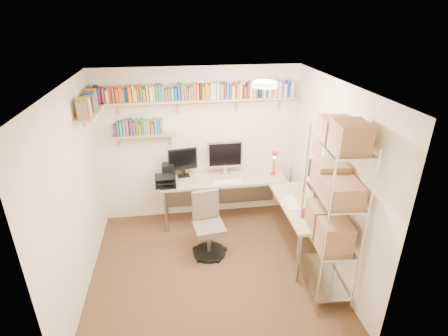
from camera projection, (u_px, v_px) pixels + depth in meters
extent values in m
plane|color=#432F1C|center=(211.00, 267.00, 4.84)|extent=(3.20, 3.20, 0.00)
cube|color=#F5E8C7|center=(199.00, 145.00, 5.67)|extent=(3.20, 0.04, 2.50)
cube|color=#F5E8C7|center=(74.00, 197.00, 4.10)|extent=(0.04, 3.00, 2.50)
cube|color=#F5E8C7|center=(332.00, 179.00, 4.53)|extent=(0.04, 3.00, 2.50)
cube|color=#F5E8C7|center=(228.00, 269.00, 2.97)|extent=(3.20, 0.04, 2.50)
cube|color=white|center=(207.00, 86.00, 3.80)|extent=(3.20, 3.00, 0.04)
cube|color=white|center=(317.00, 143.00, 4.90)|extent=(0.01, 0.30, 0.42)
cube|color=white|center=(328.00, 157.00, 4.56)|extent=(0.01, 0.28, 0.38)
cylinder|color=#FFEAC6|center=(265.00, 84.00, 4.09)|extent=(0.30, 0.30, 0.06)
cube|color=tan|center=(198.00, 100.00, 5.23)|extent=(3.05, 0.25, 0.03)
cube|color=tan|center=(91.00, 111.00, 4.66)|extent=(0.25, 1.00, 0.03)
cube|color=tan|center=(144.00, 135.00, 5.36)|extent=(0.95, 0.20, 0.02)
cube|color=tan|center=(117.00, 106.00, 5.16)|extent=(0.03, 0.20, 0.20)
cube|color=tan|center=(178.00, 104.00, 5.28)|extent=(0.03, 0.20, 0.20)
cube|color=tan|center=(237.00, 102.00, 5.40)|extent=(0.03, 0.20, 0.20)
cube|color=tan|center=(280.00, 101.00, 5.50)|extent=(0.03, 0.20, 0.20)
cube|color=black|center=(96.00, 94.00, 4.98)|extent=(0.04, 0.12, 0.24)
cube|color=#591C6A|center=(100.00, 95.00, 5.00)|extent=(0.04, 0.11, 0.22)
cube|color=red|center=(104.00, 95.00, 5.01)|extent=(0.03, 0.14, 0.20)
cube|color=beige|center=(108.00, 96.00, 5.02)|extent=(0.04, 0.15, 0.18)
cube|color=red|center=(111.00, 94.00, 5.01)|extent=(0.03, 0.11, 0.23)
cube|color=#776556|center=(114.00, 95.00, 5.02)|extent=(0.03, 0.15, 0.20)
cube|color=red|center=(117.00, 95.00, 5.03)|extent=(0.04, 0.14, 0.20)
cube|color=orange|center=(120.00, 94.00, 5.03)|extent=(0.03, 0.11, 0.21)
cube|color=teal|center=(123.00, 95.00, 5.05)|extent=(0.04, 0.11, 0.18)
cube|color=black|center=(127.00, 95.00, 5.05)|extent=(0.04, 0.14, 0.19)
cube|color=orange|center=(130.00, 94.00, 5.05)|extent=(0.04, 0.12, 0.21)
cube|color=gold|center=(133.00, 93.00, 5.05)|extent=(0.02, 0.12, 0.24)
cube|color=gold|center=(136.00, 95.00, 5.07)|extent=(0.04, 0.12, 0.19)
cube|color=red|center=(139.00, 93.00, 5.07)|extent=(0.02, 0.13, 0.22)
cube|color=#26743E|center=(141.00, 93.00, 5.07)|extent=(0.03, 0.15, 0.23)
cube|color=#776556|center=(144.00, 95.00, 5.09)|extent=(0.04, 0.12, 0.18)
cube|color=gold|center=(148.00, 93.00, 5.08)|extent=(0.03, 0.15, 0.22)
cube|color=beige|center=(151.00, 94.00, 5.09)|extent=(0.04, 0.14, 0.20)
cube|color=beige|center=(154.00, 93.00, 5.10)|extent=(0.02, 0.11, 0.21)
cube|color=#26743E|center=(157.00, 93.00, 5.10)|extent=(0.04, 0.13, 0.23)
cube|color=#26743E|center=(160.00, 92.00, 5.10)|extent=(0.04, 0.15, 0.24)
cube|color=teal|center=(163.00, 93.00, 5.12)|extent=(0.04, 0.12, 0.22)
cube|color=red|center=(166.00, 94.00, 5.13)|extent=(0.04, 0.14, 0.17)
cube|color=#26743E|center=(169.00, 94.00, 5.14)|extent=(0.04, 0.12, 0.18)
cube|color=gold|center=(172.00, 94.00, 5.14)|extent=(0.03, 0.14, 0.18)
cube|color=navy|center=(176.00, 94.00, 5.15)|extent=(0.04, 0.14, 0.18)
cube|color=navy|center=(179.00, 91.00, 5.14)|extent=(0.04, 0.12, 0.25)
cube|color=#776556|center=(182.00, 92.00, 5.15)|extent=(0.03, 0.14, 0.23)
cube|color=#776556|center=(185.00, 92.00, 5.16)|extent=(0.03, 0.14, 0.22)
cube|color=red|center=(188.00, 94.00, 5.17)|extent=(0.02, 0.14, 0.17)
cube|color=teal|center=(190.00, 93.00, 5.17)|extent=(0.03, 0.13, 0.18)
cube|color=teal|center=(192.00, 93.00, 5.18)|extent=(0.03, 0.12, 0.20)
cube|color=red|center=(195.00, 91.00, 5.17)|extent=(0.04, 0.12, 0.24)
cube|color=orange|center=(198.00, 92.00, 5.18)|extent=(0.03, 0.13, 0.22)
cube|color=black|center=(201.00, 91.00, 5.19)|extent=(0.03, 0.14, 0.22)
cube|color=orange|center=(203.00, 92.00, 5.20)|extent=(0.03, 0.12, 0.19)
cube|color=orange|center=(206.00, 91.00, 5.20)|extent=(0.04, 0.13, 0.23)
cube|color=#776556|center=(209.00, 92.00, 5.21)|extent=(0.04, 0.14, 0.21)
cube|color=beige|center=(212.00, 91.00, 5.21)|extent=(0.03, 0.15, 0.23)
cube|color=beige|center=(214.00, 91.00, 5.21)|extent=(0.03, 0.12, 0.24)
cube|color=beige|center=(217.00, 90.00, 5.22)|extent=(0.04, 0.15, 0.24)
cube|color=teal|center=(220.00, 91.00, 5.23)|extent=(0.03, 0.15, 0.22)
cube|color=orange|center=(222.00, 91.00, 5.23)|extent=(0.03, 0.12, 0.21)
cube|color=#591C6A|center=(225.00, 90.00, 5.23)|extent=(0.03, 0.11, 0.24)
cube|color=teal|center=(227.00, 91.00, 5.24)|extent=(0.03, 0.13, 0.22)
cube|color=navy|center=(230.00, 91.00, 5.25)|extent=(0.03, 0.14, 0.20)
cube|color=gold|center=(233.00, 92.00, 5.26)|extent=(0.04, 0.14, 0.18)
cube|color=red|center=(235.00, 90.00, 5.26)|extent=(0.02, 0.11, 0.23)
cube|color=#776556|center=(237.00, 91.00, 5.26)|extent=(0.04, 0.14, 0.21)
cube|color=gold|center=(240.00, 89.00, 5.26)|extent=(0.04, 0.12, 0.24)
cube|color=black|center=(243.00, 91.00, 5.28)|extent=(0.02, 0.14, 0.19)
cube|color=red|center=(245.00, 92.00, 5.29)|extent=(0.03, 0.13, 0.17)
cube|color=#591C6A|center=(248.00, 90.00, 5.28)|extent=(0.04, 0.15, 0.22)
cube|color=beige|center=(250.00, 89.00, 5.28)|extent=(0.04, 0.15, 0.24)
cube|color=orange|center=(253.00, 90.00, 5.29)|extent=(0.04, 0.15, 0.23)
cube|color=navy|center=(256.00, 91.00, 5.31)|extent=(0.03, 0.11, 0.18)
cube|color=black|center=(259.00, 89.00, 5.30)|extent=(0.04, 0.14, 0.25)
cube|color=#776556|center=(262.00, 90.00, 5.32)|extent=(0.02, 0.14, 0.21)
cube|color=beige|center=(264.00, 90.00, 5.32)|extent=(0.03, 0.14, 0.22)
cube|color=navy|center=(267.00, 90.00, 5.33)|extent=(0.03, 0.12, 0.21)
cube|color=beige|center=(269.00, 89.00, 5.33)|extent=(0.03, 0.15, 0.23)
cube|color=red|center=(272.00, 90.00, 5.34)|extent=(0.04, 0.14, 0.21)
cube|color=beige|center=(274.00, 88.00, 5.33)|extent=(0.03, 0.14, 0.24)
cube|color=orange|center=(276.00, 89.00, 5.35)|extent=(0.03, 0.13, 0.21)
cube|color=beige|center=(279.00, 89.00, 5.35)|extent=(0.04, 0.15, 0.23)
cube|color=teal|center=(281.00, 89.00, 5.36)|extent=(0.02, 0.11, 0.21)
cube|color=beige|center=(284.00, 90.00, 5.37)|extent=(0.04, 0.13, 0.19)
cube|color=navy|center=(287.00, 88.00, 5.36)|extent=(0.03, 0.11, 0.24)
cube|color=teal|center=(289.00, 89.00, 5.37)|extent=(0.02, 0.14, 0.21)
cube|color=beige|center=(292.00, 89.00, 5.38)|extent=(0.04, 0.12, 0.22)
cube|color=#776556|center=(82.00, 110.00, 4.21)|extent=(0.12, 0.03, 0.23)
cube|color=red|center=(83.00, 110.00, 4.25)|extent=(0.15, 0.04, 0.21)
cube|color=gold|center=(83.00, 108.00, 4.29)|extent=(0.15, 0.04, 0.24)
cube|color=teal|center=(84.00, 107.00, 4.33)|extent=(0.14, 0.04, 0.25)
cube|color=teal|center=(85.00, 107.00, 4.38)|extent=(0.13, 0.04, 0.22)
cube|color=gold|center=(86.00, 105.00, 4.41)|extent=(0.11, 0.03, 0.23)
cube|color=beige|center=(87.00, 106.00, 4.45)|extent=(0.11, 0.03, 0.20)
cube|color=black|center=(87.00, 105.00, 4.50)|extent=(0.14, 0.04, 0.20)
cube|color=#776556|center=(88.00, 104.00, 4.53)|extent=(0.11, 0.03, 0.21)
cube|color=red|center=(89.00, 104.00, 4.57)|extent=(0.12, 0.04, 0.20)
cube|color=#776556|center=(89.00, 103.00, 4.61)|extent=(0.13, 0.03, 0.20)
cube|color=navy|center=(90.00, 100.00, 4.63)|extent=(0.12, 0.03, 0.25)
cube|color=teal|center=(90.00, 102.00, 4.67)|extent=(0.14, 0.02, 0.20)
cube|color=beige|center=(91.00, 102.00, 4.70)|extent=(0.11, 0.03, 0.18)
cube|color=teal|center=(91.00, 100.00, 4.72)|extent=(0.12, 0.03, 0.22)
cube|color=orange|center=(92.00, 98.00, 4.75)|extent=(0.14, 0.04, 0.25)
cube|color=#591C6A|center=(93.00, 99.00, 4.81)|extent=(0.13, 0.03, 0.19)
cube|color=black|center=(93.00, 98.00, 4.84)|extent=(0.12, 0.02, 0.21)
cube|color=#591C6A|center=(93.00, 98.00, 4.87)|extent=(0.14, 0.03, 0.21)
cube|color=navy|center=(94.00, 96.00, 4.91)|extent=(0.14, 0.03, 0.22)
cube|color=navy|center=(95.00, 96.00, 4.95)|extent=(0.13, 0.03, 0.20)
cube|color=#591C6A|center=(95.00, 96.00, 4.99)|extent=(0.11, 0.03, 0.20)
cube|color=#591C6A|center=(116.00, 130.00, 5.26)|extent=(0.04, 0.15, 0.18)
cube|color=#26743E|center=(118.00, 129.00, 5.26)|extent=(0.03, 0.13, 0.22)
cube|color=teal|center=(121.00, 128.00, 5.26)|extent=(0.04, 0.14, 0.22)
cube|color=teal|center=(124.00, 128.00, 5.27)|extent=(0.03, 0.14, 0.24)
cube|color=red|center=(128.00, 127.00, 5.27)|extent=(0.04, 0.12, 0.25)
cube|color=navy|center=(131.00, 127.00, 5.28)|extent=(0.04, 0.14, 0.25)
cube|color=red|center=(134.00, 128.00, 5.29)|extent=(0.03, 0.11, 0.21)
cube|color=#26743E|center=(137.00, 127.00, 5.29)|extent=(0.03, 0.12, 0.24)
cube|color=orange|center=(140.00, 129.00, 5.31)|extent=(0.03, 0.11, 0.17)
cube|color=#26743E|center=(142.00, 127.00, 5.30)|extent=(0.03, 0.12, 0.25)
cube|color=teal|center=(145.00, 127.00, 5.31)|extent=(0.04, 0.13, 0.23)
cube|color=orange|center=(149.00, 127.00, 5.32)|extent=(0.04, 0.13, 0.22)
cube|color=#776556|center=(152.00, 128.00, 5.34)|extent=(0.04, 0.12, 0.17)
cube|color=teal|center=(156.00, 126.00, 5.33)|extent=(0.04, 0.12, 0.25)
cube|color=teal|center=(159.00, 127.00, 5.34)|extent=(0.03, 0.14, 0.22)
cube|color=#776556|center=(162.00, 126.00, 5.34)|extent=(0.03, 0.15, 0.23)
cube|color=tan|center=(223.00, 178.00, 5.67)|extent=(2.00, 0.63, 0.04)
cube|color=tan|center=(304.00, 206.00, 4.88)|extent=(0.63, 1.37, 0.04)
cylinder|color=gray|center=(166.00, 212.00, 5.46)|extent=(0.04, 0.04, 0.74)
cylinder|color=gray|center=(166.00, 196.00, 5.94)|extent=(0.04, 0.04, 0.74)
cylinder|color=gray|center=(291.00, 187.00, 6.23)|extent=(0.04, 0.04, 0.74)
cylinder|color=gray|center=(299.00, 259.00, 4.44)|extent=(0.04, 0.04, 0.74)
cylinder|color=gray|center=(338.00, 255.00, 4.51)|extent=(0.04, 0.04, 0.74)
cube|color=gray|center=(221.00, 189.00, 6.05)|extent=(1.89, 0.02, 0.58)
cube|color=silver|center=(225.00, 154.00, 5.63)|extent=(0.58, 0.03, 0.44)
cube|color=black|center=(225.00, 155.00, 5.62)|extent=(0.52, 0.00, 0.38)
cube|color=black|center=(183.00, 159.00, 5.56)|extent=(0.46, 0.03, 0.36)
cube|color=black|center=(315.00, 181.00, 4.81)|extent=(0.03, 0.61, 0.40)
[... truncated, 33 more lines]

